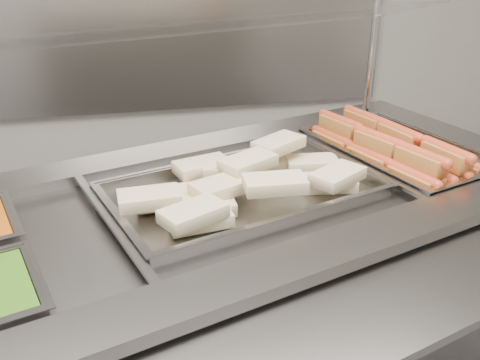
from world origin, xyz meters
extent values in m
cube|color=#9A9690|center=(0.00, 2.45, 1.20)|extent=(3.00, 0.04, 1.20)
cube|color=slate|center=(0.07, 0.41, 0.47)|extent=(2.11, 1.38, 0.95)
cube|color=gray|center=(0.19, 0.04, 0.96)|extent=(1.99, 0.77, 0.03)
cube|color=gray|center=(-0.04, 0.77, 0.96)|extent=(1.99, 0.77, 0.03)
cube|color=gray|center=(0.98, 0.70, 0.96)|extent=(0.33, 0.63, 0.03)
cube|color=black|center=(0.07, 0.41, 0.84)|extent=(1.87, 1.13, 0.02)
cube|color=gray|center=(0.52, 0.55, 0.97)|extent=(0.21, 0.60, 0.01)
cube|color=gray|center=(-0.24, 0.31, 0.97)|extent=(0.21, 0.60, 0.01)
cube|color=gray|center=(0.25, -0.13, 0.92)|extent=(1.95, 0.86, 0.02)
cylinder|color=silver|center=(0.77, 1.00, 1.22)|extent=(0.03, 0.03, 0.48)
cube|color=silver|center=(0.01, 0.62, 1.39)|extent=(1.81, 0.86, 0.09)
cube|color=#A06021|center=(0.65, 0.39, 0.96)|extent=(0.11, 0.17, 0.06)
cylinder|color=red|center=(0.65, 0.39, 0.98)|extent=(0.09, 0.18, 0.03)
cube|color=#A06021|center=(0.59, 0.57, 0.96)|extent=(0.11, 0.17, 0.06)
cylinder|color=red|center=(0.59, 0.57, 0.98)|extent=(0.09, 0.18, 0.03)
cube|color=#A06021|center=(0.53, 0.76, 0.96)|extent=(0.11, 0.17, 0.06)
cylinder|color=red|center=(0.53, 0.76, 0.98)|extent=(0.09, 0.18, 0.03)
cube|color=#A06021|center=(0.71, 0.41, 0.96)|extent=(0.10, 0.17, 0.06)
cylinder|color=red|center=(0.71, 0.41, 0.98)|extent=(0.09, 0.18, 0.03)
cube|color=#A06021|center=(0.66, 0.59, 0.96)|extent=(0.11, 0.17, 0.06)
cylinder|color=red|center=(0.66, 0.59, 0.98)|extent=(0.09, 0.18, 0.03)
cube|color=#A06021|center=(0.60, 0.78, 0.96)|extent=(0.10, 0.17, 0.06)
cylinder|color=red|center=(0.60, 0.78, 0.98)|extent=(0.08, 0.18, 0.03)
cube|color=#A06021|center=(0.78, 0.44, 0.96)|extent=(0.10, 0.17, 0.06)
cylinder|color=red|center=(0.78, 0.44, 0.98)|extent=(0.09, 0.18, 0.03)
cube|color=#A06021|center=(0.72, 0.62, 0.96)|extent=(0.11, 0.17, 0.06)
cylinder|color=red|center=(0.72, 0.62, 0.98)|extent=(0.09, 0.18, 0.03)
cube|color=#A06021|center=(0.66, 0.80, 0.96)|extent=(0.10, 0.17, 0.06)
cylinder|color=red|center=(0.66, 0.80, 0.98)|extent=(0.08, 0.18, 0.03)
cube|color=#A06021|center=(0.85, 0.46, 0.96)|extent=(0.11, 0.17, 0.06)
cylinder|color=red|center=(0.85, 0.46, 0.98)|extent=(0.09, 0.18, 0.03)
cube|color=#A06021|center=(0.79, 0.64, 0.96)|extent=(0.11, 0.17, 0.06)
cylinder|color=red|center=(0.79, 0.64, 0.98)|extent=(0.09, 0.18, 0.03)
cube|color=#A06021|center=(0.73, 0.82, 0.96)|extent=(0.10, 0.17, 0.06)
cylinder|color=red|center=(0.73, 0.82, 0.98)|extent=(0.09, 0.18, 0.03)
cube|color=#A06021|center=(0.68, 0.41, 1.01)|extent=(0.11, 0.17, 0.06)
cylinder|color=red|center=(0.68, 0.41, 1.04)|extent=(0.10, 0.18, 0.03)
cube|color=#A06021|center=(0.62, 0.58, 1.01)|extent=(0.11, 0.17, 0.06)
cylinder|color=red|center=(0.62, 0.58, 1.04)|extent=(0.10, 0.18, 0.03)
cube|color=#A06021|center=(0.56, 0.76, 1.01)|extent=(0.11, 0.17, 0.06)
cylinder|color=red|center=(0.56, 0.76, 1.04)|extent=(0.10, 0.18, 0.03)
cube|color=#A06021|center=(0.78, 0.43, 1.01)|extent=(0.10, 0.17, 0.06)
cylinder|color=red|center=(0.78, 0.43, 1.04)|extent=(0.08, 0.18, 0.03)
cube|color=#A06021|center=(0.72, 0.62, 1.01)|extent=(0.10, 0.17, 0.06)
cylinder|color=red|center=(0.72, 0.62, 1.04)|extent=(0.08, 0.18, 0.03)
cube|color=#A06021|center=(0.67, 0.79, 1.01)|extent=(0.10, 0.17, 0.06)
cylinder|color=red|center=(0.67, 0.79, 1.04)|extent=(0.09, 0.18, 0.03)
cube|color=#D0B88B|center=(0.01, 0.35, 0.97)|extent=(0.17, 0.10, 0.03)
cube|color=#D0B88B|center=(-0.09, 0.42, 0.97)|extent=(0.17, 0.11, 0.03)
cube|color=#D0B88B|center=(0.26, 0.61, 0.96)|extent=(0.17, 0.10, 0.03)
cube|color=#D0B88B|center=(0.39, 0.57, 0.97)|extent=(0.17, 0.11, 0.03)
cube|color=#D0B88B|center=(0.39, 0.43, 0.96)|extent=(0.17, 0.11, 0.03)
cube|color=#D0B88B|center=(-0.01, 0.28, 0.97)|extent=(0.18, 0.12, 0.03)
cube|color=#D0B88B|center=(0.00, 0.36, 0.97)|extent=(0.19, 0.17, 0.03)
cube|color=#D0B88B|center=(0.00, 0.33, 0.97)|extent=(0.17, 0.10, 0.03)
cube|color=#D0B88B|center=(-0.03, 0.25, 1.00)|extent=(0.19, 0.16, 0.03)
cube|color=#D0B88B|center=(0.04, 0.54, 1.00)|extent=(0.18, 0.14, 0.03)
cube|color=#D0B88B|center=(-0.13, 0.36, 1.00)|extent=(0.17, 0.10, 0.03)
cube|color=#D0B88B|center=(0.11, 0.50, 1.00)|extent=(0.17, 0.11, 0.03)
cube|color=#D0B88B|center=(0.41, 0.39, 1.00)|extent=(0.19, 0.17, 0.03)
cube|color=#D0B88B|center=(0.06, 0.38, 1.00)|extent=(0.19, 0.15, 0.03)
cube|color=#D0B88B|center=(0.16, 0.47, 1.03)|extent=(0.19, 0.16, 0.03)
cube|color=#D0B88B|center=(0.28, 0.58, 1.04)|extent=(0.19, 0.17, 0.03)
cube|color=#D0B88B|center=(0.20, 0.30, 1.04)|extent=(0.17, 0.10, 0.03)
camera|label=1|loc=(-0.16, -0.92, 1.64)|focal=40.00mm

